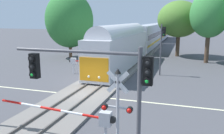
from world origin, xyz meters
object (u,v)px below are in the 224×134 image
Objects in this scene: crossing_signal_mast at (117,106)px; oak_behind_train at (69,20)px; oak_far_right at (210,14)px; elm_centre_background at (179,19)px; commuter_train at (148,36)px; traffic_signal_near_right at (99,80)px; crossing_gate_near at (90,117)px; crossing_gate_far at (79,61)px; traffic_signal_far_side at (162,41)px.

crossing_signal_mast is 29.13m from oak_behind_train.
oak_far_right reaches higher than elm_centre_background.
oak_behind_train is at bearing -123.19° from commuter_train.
elm_centre_background is (1.15, 31.32, 3.55)m from crossing_signal_mast.
crossing_signal_mast is 0.76× the size of traffic_signal_near_right.
elm_centre_background is at bearing -53.90° from commuter_train.
commuter_train is at bearing 56.81° from oak_behind_train.
oak_behind_train is at bearing 121.53° from crossing_signal_mast.
crossing_gate_near is at bearing -60.50° from oak_behind_train.
traffic_signal_far_side is at bearing 14.05° from crossing_gate_far.
elm_centre_background is (1.47, 32.62, 2.13)m from traffic_signal_near_right.
oak_behind_train is (-9.99, -15.28, 3.20)m from commuter_train.
crossing_gate_near is at bearing -95.20° from elm_centre_background.
crossing_gate_far is 12.80m from oak_behind_train.
elm_centre_background reaches higher than crossing_gate_far.
commuter_train is 11.82× the size of traffic_signal_near_right.
commuter_train is at bearing 96.66° from traffic_signal_near_right.
crossing_gate_far is 1.11× the size of traffic_signal_near_right.
traffic_signal_far_side is 11.38m from oak_far_right.
oak_behind_train is (-20.45, -1.69, -0.81)m from oak_far_right.
traffic_signal_near_right is at bearing -91.25° from traffic_signal_far_side.
crossing_signal_mast is 27.21m from oak_far_right.
crossing_signal_mast is at bearing -58.84° from crossing_gate_far.
crossing_gate_near is 27.77m from oak_behind_train.
traffic_signal_near_right is 0.60× the size of elm_centre_background.
oak_far_right is at bearing 4.72° from oak_behind_train.
elm_centre_background is (9.92, 16.82, 4.61)m from crossing_gate_far.
crossing_gate_near is (3.50, -39.13, -1.31)m from commuter_train.
traffic_signal_near_right reaches higher than crossing_gate_near.
elm_centre_background reaches higher than crossing_signal_mast.
crossing_gate_far is 0.60× the size of oak_far_right.
oak_far_right reaches higher than traffic_signal_far_side.
commuter_train reaches higher than crossing_gate_near.
crossing_gate_far is at bearing -139.94° from oak_far_right.
oak_far_right is at bearing 61.44° from traffic_signal_far_side.
oak_far_right is (5.32, 26.35, 4.24)m from crossing_signal_mast.
crossing_gate_far is (-8.77, 14.50, -1.06)m from crossing_signal_mast.
traffic_signal_near_right is 0.54× the size of oak_far_right.
traffic_signal_far_side is at bearing -27.60° from oak_behind_train.
crossing_signal_mast is at bearing -58.47° from oak_behind_train.
traffic_signal_far_side is 14.83m from elm_centre_background.
elm_centre_background reaches higher than traffic_signal_near_right.
crossing_gate_far is (-7.14, 13.69, 0.01)m from crossing_gate_near.
oak_far_right is 1.11× the size of elm_centre_background.
crossing_gate_far is 18.09m from traffic_signal_near_right.
crossing_gate_near is 1.59× the size of crossing_signal_mast.
oak_far_right is at bearing 74.78° from crossing_gate_near.
commuter_train is 11.47× the size of traffic_signal_far_side.
crossing_signal_mast is 0.40× the size of oak_behind_train.
crossing_signal_mast is 0.46× the size of elm_centre_background.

